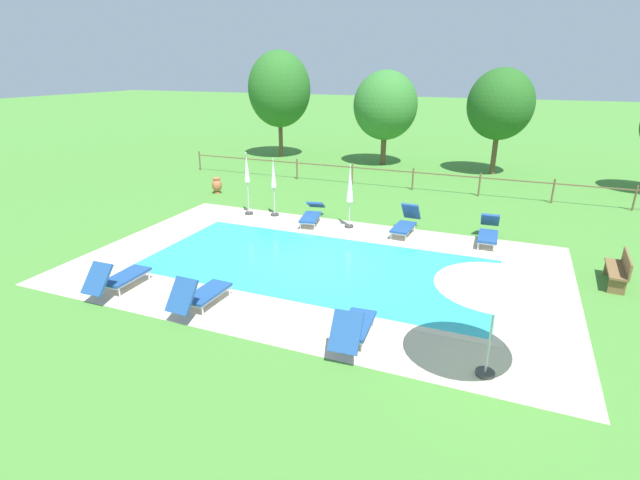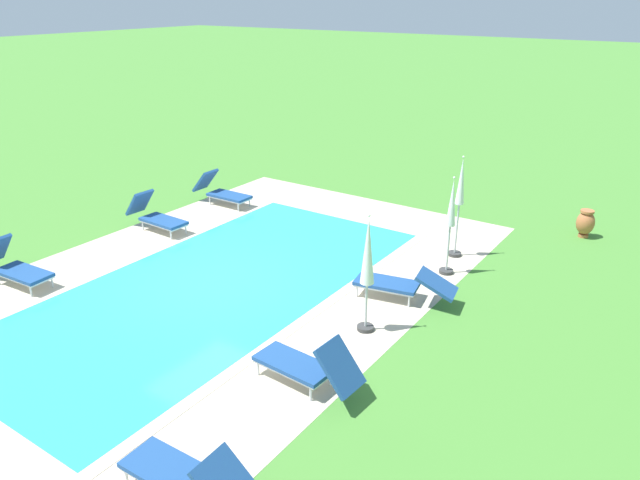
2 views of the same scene
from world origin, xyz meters
name	(u,v)px [view 1 (image 1 of 2)]	position (x,y,z in m)	size (l,w,h in m)	color
ground_plane	(317,265)	(0.00, 0.00, 0.00)	(160.00, 160.00, 0.00)	#478433
pool_deck_paving	(317,265)	(0.00, 0.00, 0.00)	(14.02, 8.65, 0.01)	beige
swimming_pool_water	(317,265)	(0.00, 0.00, 0.01)	(10.11, 4.74, 0.01)	#2DB7C6
pool_coping_rim	(317,265)	(0.00, 0.00, 0.01)	(10.59, 5.22, 0.01)	beige
sun_lounger_north_near_steps	(312,214)	(-1.70, 3.63, 0.35)	(1.00, 2.15, 0.71)	navy
sun_lounger_north_mid	(200,294)	(-1.57, -3.52, 0.40)	(0.66, 1.86, 1.00)	navy
sun_lounger_north_far	(354,327)	(2.32, -3.59, 0.40)	(0.72, 1.88, 0.99)	navy
sun_lounger_north_end	(118,277)	(-4.11, -3.54, 0.39)	(0.63, 1.88, 0.97)	navy
sun_lounger_south_near_corner	(406,223)	(1.79, 3.75, 0.39)	(0.71, 1.90, 0.98)	navy
sun_lounger_south_mid	(489,232)	(4.53, 3.90, 0.38)	(0.64, 1.98, 0.88)	navy
patio_umbrella_open_foreground	(499,278)	(5.00, -3.69, 2.03)	(2.21, 2.21, 2.25)	#383838
patio_umbrella_closed_row_west	(247,176)	(-4.44, 3.68, 1.55)	(0.32, 0.32, 2.46)	#383838
patio_umbrella_closed_row_mid_west	(274,181)	(-3.41, 3.90, 1.40)	(0.32, 0.32, 2.26)	#383838
patio_umbrella_closed_row_centre	(350,188)	(-0.25, 3.65, 1.47)	(0.32, 0.32, 2.31)	#383838
wooden_bench_lawn_side	(619,269)	(7.97, 1.79, 0.47)	(0.53, 1.52, 0.87)	brown
terracotta_urn_near_fence	(217,185)	(-7.44, 5.97, 0.39)	(0.45, 0.45, 0.73)	#B7663D
perimeter_fence	(413,176)	(0.75, 9.97, 0.69)	(24.04, 0.08, 1.05)	brown
tree_far_west	(500,104)	(4.01, 15.11, 3.64)	(3.36, 3.36, 5.46)	brown
tree_west_mid	(279,89)	(-8.91, 15.46, 4.14)	(3.84, 3.84, 6.43)	brown
tree_east_mid	(385,106)	(-2.17, 15.47, 3.38)	(3.64, 3.64, 5.32)	brown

